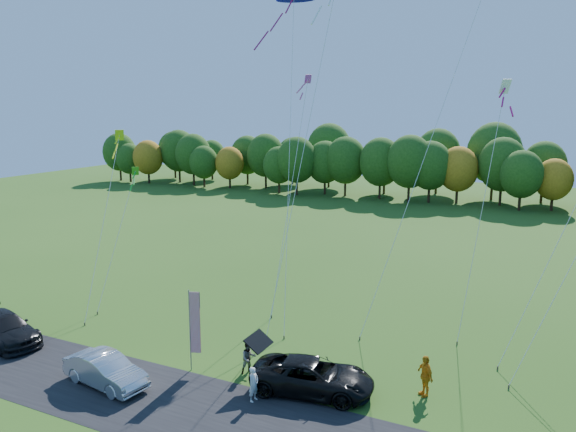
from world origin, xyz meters
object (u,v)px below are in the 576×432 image
at_px(black_suv, 313,376).
at_px(silver_sedan, 105,370).
at_px(person_east, 425,376).
at_px(feather_flag, 194,322).

xyz_separation_m(black_suv, silver_sedan, (-9.21, -3.77, -0.04)).
bearing_deg(person_east, black_suv, -111.92).
bearing_deg(person_east, silver_sedan, -112.35).
xyz_separation_m(silver_sedan, person_east, (13.99, 5.80, 0.22)).
bearing_deg(feather_flag, black_suv, 5.52).
bearing_deg(silver_sedan, person_east, -59.06).
distance_m(black_suv, person_east, 5.20).
bearing_deg(person_east, feather_flag, -121.46).
xyz_separation_m(silver_sedan, feather_flag, (2.96, 3.17, 1.86)).
height_order(black_suv, feather_flag, feather_flag).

